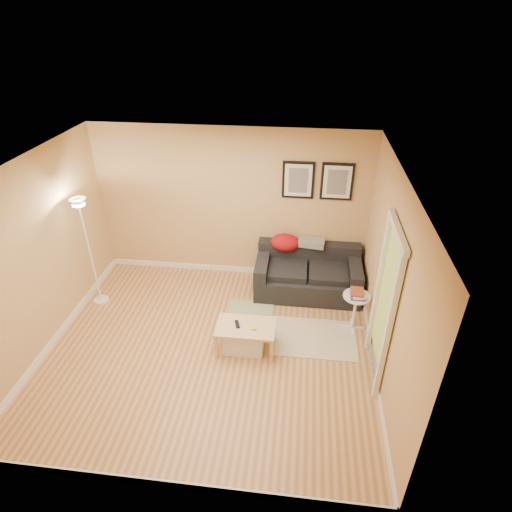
# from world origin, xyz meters

# --- Properties ---
(floor) EXTENTS (4.50, 4.50, 0.00)m
(floor) POSITION_xyz_m (0.00, 0.00, 0.00)
(floor) COLOR tan
(floor) RESTS_ON ground
(ceiling) EXTENTS (4.50, 4.50, 0.00)m
(ceiling) POSITION_xyz_m (0.00, 0.00, 2.60)
(ceiling) COLOR white
(ceiling) RESTS_ON wall_back
(wall_back) EXTENTS (4.50, 0.00, 4.50)m
(wall_back) POSITION_xyz_m (0.00, 2.00, 1.30)
(wall_back) COLOR tan
(wall_back) RESTS_ON ground
(wall_front) EXTENTS (4.50, 0.00, 4.50)m
(wall_front) POSITION_xyz_m (0.00, -2.00, 1.30)
(wall_front) COLOR tan
(wall_front) RESTS_ON ground
(wall_left) EXTENTS (0.00, 4.00, 4.00)m
(wall_left) POSITION_xyz_m (-2.25, 0.00, 1.30)
(wall_left) COLOR tan
(wall_left) RESTS_ON ground
(wall_right) EXTENTS (0.00, 4.00, 4.00)m
(wall_right) POSITION_xyz_m (2.25, 0.00, 1.30)
(wall_right) COLOR tan
(wall_right) RESTS_ON ground
(baseboard_back) EXTENTS (4.50, 0.02, 0.10)m
(baseboard_back) POSITION_xyz_m (0.00, 1.99, 0.05)
(baseboard_back) COLOR white
(baseboard_back) RESTS_ON ground
(baseboard_front) EXTENTS (4.50, 0.02, 0.10)m
(baseboard_front) POSITION_xyz_m (0.00, -1.99, 0.05)
(baseboard_front) COLOR white
(baseboard_front) RESTS_ON ground
(baseboard_left) EXTENTS (0.02, 4.00, 0.10)m
(baseboard_left) POSITION_xyz_m (-2.24, 0.00, 0.05)
(baseboard_left) COLOR white
(baseboard_left) RESTS_ON ground
(baseboard_right) EXTENTS (0.02, 4.00, 0.10)m
(baseboard_right) POSITION_xyz_m (2.24, 0.00, 0.05)
(baseboard_right) COLOR white
(baseboard_right) RESTS_ON ground
(sofa) EXTENTS (1.70, 0.90, 0.75)m
(sofa) POSITION_xyz_m (1.33, 1.53, 0.38)
(sofa) COLOR black
(sofa) RESTS_ON ground
(red_throw) EXTENTS (0.48, 0.36, 0.28)m
(red_throw) POSITION_xyz_m (0.92, 1.79, 0.77)
(red_throw) COLOR #A10E13
(red_throw) RESTS_ON sofa
(plaid_throw) EXTENTS (0.45, 0.32, 0.10)m
(plaid_throw) POSITION_xyz_m (1.36, 1.83, 0.78)
(plaid_throw) COLOR tan
(plaid_throw) RESTS_ON sofa
(framed_print_left) EXTENTS (0.50, 0.04, 0.60)m
(framed_print_left) POSITION_xyz_m (1.08, 1.98, 1.80)
(framed_print_left) COLOR black
(framed_print_left) RESTS_ON wall_back
(framed_print_right) EXTENTS (0.50, 0.04, 0.60)m
(framed_print_right) POSITION_xyz_m (1.68, 1.98, 1.80)
(framed_print_right) COLOR black
(framed_print_right) RESTS_ON wall_back
(area_rug) EXTENTS (1.25, 0.85, 0.01)m
(area_rug) POSITION_xyz_m (1.44, 0.38, 0.01)
(area_rug) COLOR beige
(area_rug) RESTS_ON ground
(green_runner) EXTENTS (0.70, 0.50, 0.01)m
(green_runner) POSITION_xyz_m (0.46, 0.92, 0.01)
(green_runner) COLOR #668C4C
(green_runner) RESTS_ON ground
(coffee_table) EXTENTS (0.90, 0.66, 0.41)m
(coffee_table) POSITION_xyz_m (0.50, 0.06, 0.20)
(coffee_table) COLOR #E5BD8B
(coffee_table) RESTS_ON ground
(remote_control) EXTENTS (0.10, 0.17, 0.02)m
(remote_control) POSITION_xyz_m (0.38, 0.07, 0.42)
(remote_control) COLOR black
(remote_control) RESTS_ON coffee_table
(tape_roll) EXTENTS (0.07, 0.07, 0.03)m
(tape_roll) POSITION_xyz_m (0.62, 0.01, 0.42)
(tape_roll) COLOR yellow
(tape_roll) RESTS_ON coffee_table
(storage_bin) EXTENTS (0.56, 0.41, 0.34)m
(storage_bin) POSITION_xyz_m (0.48, 0.07, 0.17)
(storage_bin) COLOR white
(storage_bin) RESTS_ON ground
(side_table) EXTENTS (0.39, 0.39, 0.60)m
(side_table) POSITION_xyz_m (2.02, 0.68, 0.30)
(side_table) COLOR white
(side_table) RESTS_ON ground
(book_stack) EXTENTS (0.20, 0.27, 0.08)m
(book_stack) POSITION_xyz_m (2.02, 0.67, 0.64)
(book_stack) COLOR #4235A0
(book_stack) RESTS_ON side_table
(floor_lamp) EXTENTS (0.23, 0.23, 1.81)m
(floor_lamp) POSITION_xyz_m (-2.00, 0.87, 0.86)
(floor_lamp) COLOR white
(floor_lamp) RESTS_ON ground
(doorway) EXTENTS (0.12, 1.01, 2.13)m
(doorway) POSITION_xyz_m (2.20, -0.15, 1.02)
(doorway) COLOR white
(doorway) RESTS_ON ground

